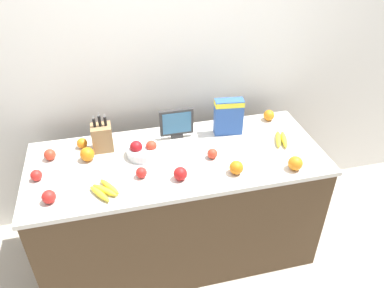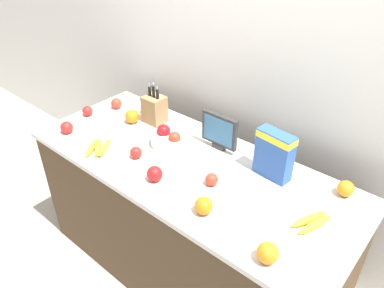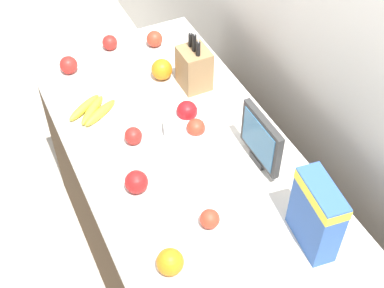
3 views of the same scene
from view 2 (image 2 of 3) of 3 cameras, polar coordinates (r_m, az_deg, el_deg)
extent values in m
plane|color=#B2A899|center=(2.66, -0.58, -18.34)|extent=(14.00, 14.00, 0.00)
cube|color=silver|center=(2.28, 9.48, 12.75)|extent=(9.00, 0.06, 2.60)
cube|color=#4C3823|center=(2.34, -0.64, -11.89)|extent=(1.87, 0.75, 0.85)
cube|color=beige|center=(2.05, -0.72, -3.23)|extent=(1.90, 0.78, 0.03)
cube|color=#937047|center=(2.39, -5.73, 5.24)|extent=(0.13, 0.11, 0.18)
cylinder|color=black|center=(2.36, -6.48, 8.00)|extent=(0.02, 0.02, 0.06)
cube|color=silver|center=(2.35, -6.54, 8.88)|extent=(0.01, 0.00, 0.02)
cylinder|color=black|center=(2.34, -5.89, 7.95)|extent=(0.02, 0.02, 0.07)
cube|color=silver|center=(2.32, -5.96, 9.03)|extent=(0.01, 0.00, 0.02)
cylinder|color=black|center=(2.32, -5.28, 7.58)|extent=(0.02, 0.02, 0.06)
cube|color=silver|center=(2.30, -5.34, 8.50)|extent=(0.01, 0.00, 0.02)
cube|color=#2D2D2D|center=(2.16, 4.07, -0.34)|extent=(0.08, 0.03, 0.03)
cube|color=#2D2D2D|center=(2.10, 4.19, 2.13)|extent=(0.23, 0.02, 0.19)
cube|color=#33668C|center=(2.09, 3.97, 1.99)|extent=(0.20, 0.00, 0.15)
cube|color=#2D56A8|center=(1.92, 12.40, -1.63)|extent=(0.20, 0.10, 0.26)
cube|color=yellow|center=(1.87, 12.77, 1.00)|extent=(0.20, 0.10, 0.04)
cylinder|color=silver|center=(2.19, -3.48, 0.66)|extent=(0.22, 0.22, 0.06)
sphere|color=red|center=(2.13, -2.66, 1.00)|extent=(0.07, 0.07, 0.07)
sphere|color=#A31419|center=(2.20, -4.35, 1.99)|extent=(0.08, 0.08, 0.08)
ellipsoid|color=yellow|center=(1.75, 18.31, -11.57)|extent=(0.09, 0.20, 0.04)
ellipsoid|color=yellow|center=(1.77, 17.43, -10.85)|extent=(0.11, 0.20, 0.04)
ellipsoid|color=yellow|center=(2.21, -15.02, -0.50)|extent=(0.13, 0.17, 0.04)
ellipsoid|color=yellow|center=(2.20, -14.08, -0.50)|extent=(0.15, 0.15, 0.04)
ellipsoid|color=yellow|center=(2.19, -13.14, -0.51)|extent=(0.12, 0.17, 0.04)
sphere|color=red|center=(1.88, 3.01, -5.42)|extent=(0.07, 0.07, 0.07)
sphere|color=red|center=(2.09, -8.53, -1.30)|extent=(0.07, 0.07, 0.07)
sphere|color=red|center=(2.57, -15.64, 4.87)|extent=(0.07, 0.07, 0.07)
sphere|color=red|center=(2.62, -11.45, 6.09)|extent=(0.07, 0.07, 0.07)
sphere|color=red|center=(2.41, -18.55, 2.41)|extent=(0.08, 0.08, 0.08)
sphere|color=red|center=(1.91, -5.70, -4.53)|extent=(0.08, 0.08, 0.08)
sphere|color=orange|center=(2.42, -9.11, 4.17)|extent=(0.09, 0.09, 0.09)
sphere|color=orange|center=(1.72, 1.79, -9.39)|extent=(0.09, 0.09, 0.09)
sphere|color=orange|center=(1.55, 11.47, -15.96)|extent=(0.09, 0.09, 0.09)
sphere|color=orange|center=(1.96, 22.37, -6.30)|extent=(0.08, 0.08, 0.08)
sphere|color=orange|center=(2.53, -7.07, 5.48)|extent=(0.07, 0.07, 0.07)
camera|label=1|loc=(1.62, -80.93, 15.45)|focal=35.00mm
camera|label=3|loc=(0.72, 58.29, 40.54)|focal=50.00mm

